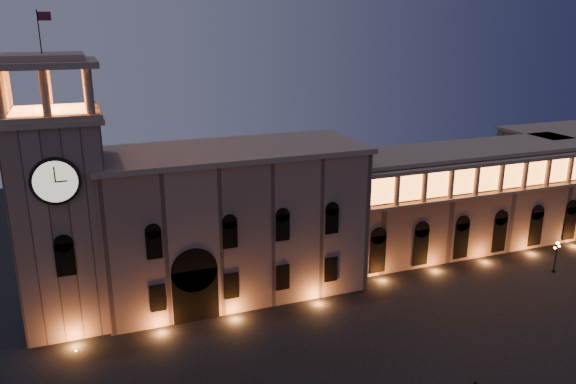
# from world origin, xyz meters

# --- Properties ---
(government_building) EXTENTS (30.80, 12.80, 17.60)m
(government_building) POSITION_xyz_m (-2.08, 21.93, 8.77)
(government_building) COLOR #876858
(government_building) RESTS_ON ground
(clock_tower) EXTENTS (9.80, 9.80, 32.40)m
(clock_tower) POSITION_xyz_m (-20.50, 20.98, 12.50)
(clock_tower) COLOR #876858
(clock_tower) RESTS_ON ground
(colonnade_wing) EXTENTS (40.60, 11.50, 14.50)m
(colonnade_wing) POSITION_xyz_m (32.00, 23.92, 7.33)
(colonnade_wing) COLOR #826353
(colonnade_wing) RESTS_ON ground
(secondary_building) EXTENTS (20.00, 12.00, 14.00)m
(secondary_building) POSITION_xyz_m (58.00, 30.00, 7.00)
(secondary_building) COLOR #826353
(secondary_building) RESTS_ON ground
(street_lamp_near) EXTENTS (1.45, 0.57, 4.27)m
(street_lamp_near) POSITION_xyz_m (38.16, 11.73, 2.55)
(street_lamp_near) COLOR black
(street_lamp_near) RESTS_ON ground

